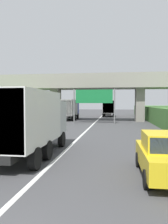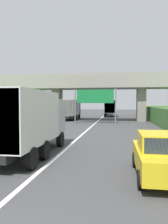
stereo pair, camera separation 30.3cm
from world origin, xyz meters
The scene contains 11 objects.
lane_centre_stripe centered at (0.00, 25.52, 0.00)m, with size 0.20×91.04×0.01m, color white.
overpass_bridge centered at (0.00, 31.90, 5.50)m, with size 40.00×4.80×7.36m.
overhead_highway_sign centered at (0.00, 27.59, 3.53)m, with size 5.88×0.18×4.86m.
truck_blue centered at (-4.82, 33.59, 1.93)m, with size 2.44×7.30×3.44m.
truck_silver centered at (-1.49, 8.06, 1.93)m, with size 2.44×7.30×3.44m.
truck_red centered at (1.60, 44.03, 1.93)m, with size 2.44×7.30×3.44m.
car_yellow centered at (4.79, 5.55, 0.86)m, with size 1.86×4.10×1.72m.
construction_barrel_2 centered at (-6.69, 16.68, 0.46)m, with size 0.57×0.57×0.90m.
construction_barrel_3 centered at (-6.52, 21.63, 0.46)m, with size 0.57×0.57×0.90m.
construction_barrel_4 centered at (-6.48, 26.58, 0.46)m, with size 0.57×0.57×0.90m.
construction_barrel_5 centered at (-6.70, 31.54, 0.46)m, with size 0.57×0.57×0.90m.
Camera 2 is at (3.21, -2.94, 2.81)m, focal length 35.05 mm.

